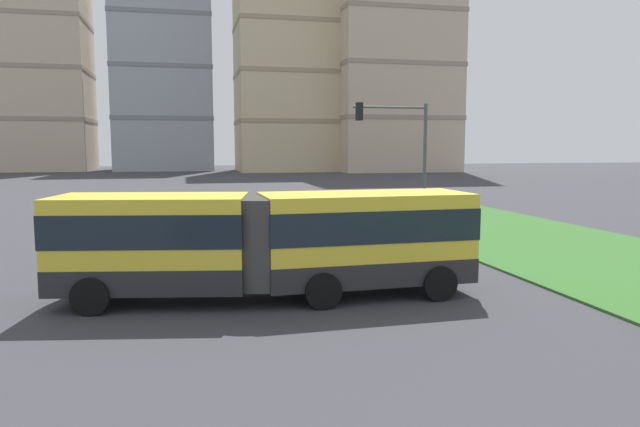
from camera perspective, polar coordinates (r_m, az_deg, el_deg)
articulated_bus at (r=16.77m, az=-5.05°, el=-2.72°), size 12.02×3.65×3.00m
car_white_van at (r=23.84m, az=-18.70°, el=-2.45°), size 4.43×2.08×1.58m
traffic_light_far_right at (r=27.28m, az=8.04°, el=6.38°), size 3.57×0.28×6.30m
apartment_tower_west at (r=117.99m, az=-26.76°, el=16.25°), size 20.25×16.09×51.03m
apartment_tower_westcentre at (r=111.70m, az=-15.07°, el=13.16°), size 17.15×14.55×35.08m
apartment_tower_centre at (r=104.33m, az=-3.48°, el=15.37°), size 16.60×14.36×40.53m
apartment_tower_eastcentre at (r=106.45m, az=7.01°, el=18.27°), size 20.27×17.09×51.90m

